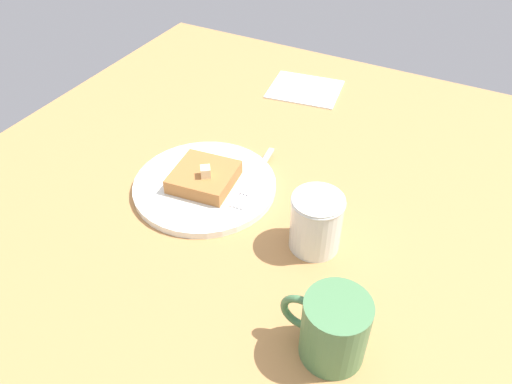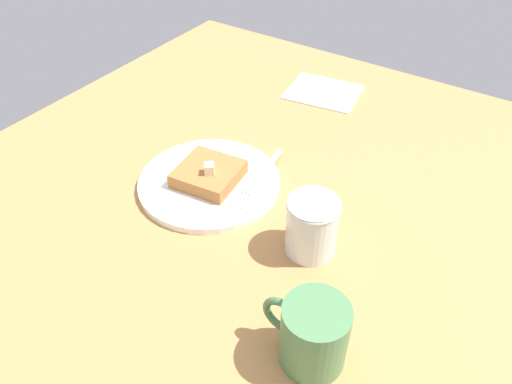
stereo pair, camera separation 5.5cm
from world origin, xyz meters
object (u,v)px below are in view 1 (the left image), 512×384
Objects in this scene: plate at (205,185)px; syrup_jar at (316,225)px; fork at (253,180)px; coffee_mug at (333,328)px; napkin at (305,89)px.

syrup_jar is at bearing 170.79° from plate.
syrup_jar is (-20.21, 3.28, 3.21)cm from plate.
fork is 1.54× the size of coffee_mug.
plate is at bearing 87.72° from napkin.
napkin is at bearing -81.15° from fork.
napkin is (18.74, -40.07, -3.72)cm from syrup_jar.
fork is at bearing -148.98° from plate.
coffee_mug is (-8.14, 14.73, 0.51)cm from syrup_jar.
syrup_jar is 16.84cm from coffee_mug.
fork is 1.87× the size of syrup_jar.
fork is 1.13× the size of napkin.
coffee_mug is (-28.35, 18.01, 3.72)cm from plate.
napkin is at bearing -64.93° from syrup_jar.
napkin is 1.37× the size of coffee_mug.
fork reaches higher than napkin.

